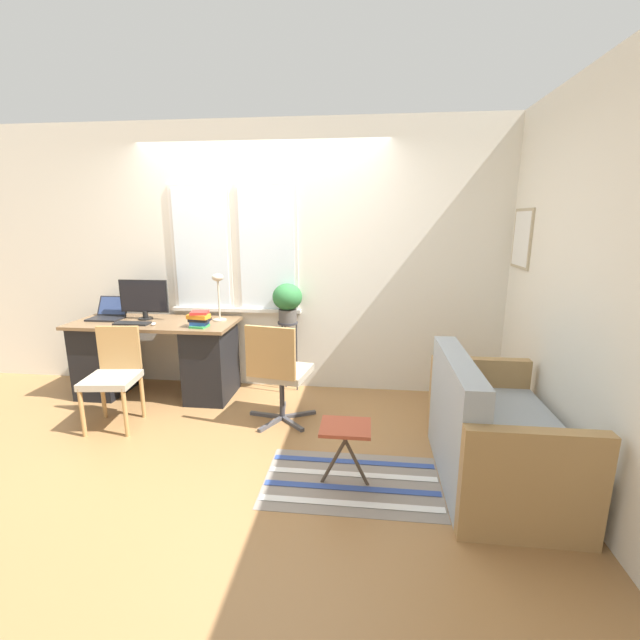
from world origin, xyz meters
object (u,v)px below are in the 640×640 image
at_px(book_stack, 199,319).
at_px(plant_stand, 288,334).
at_px(potted_plant, 287,300).
at_px(desk_chair_wooden, 114,374).
at_px(monitor, 144,298).
at_px(desk_lamp, 218,287).
at_px(laptop, 108,314).
at_px(keyboard, 132,323).
at_px(folding_stool, 345,433).
at_px(office_chair_swivel, 278,371).
at_px(couch_loveseat, 492,439).
at_px(mouse, 153,324).

height_order(book_stack, plant_stand, book_stack).
bearing_deg(potted_plant, desk_chair_wooden, -145.93).
bearing_deg(desk_chair_wooden, monitor, 88.74).
bearing_deg(desk_lamp, laptop, -177.74).
height_order(laptop, keyboard, laptop).
distance_m(monitor, plant_stand, 1.49).
height_order(monitor, folding_stool, monitor).
xyz_separation_m(potted_plant, folding_stool, (0.68, -1.58, -0.59)).
bearing_deg(plant_stand, desk_lamp, -168.55).
xyz_separation_m(desk_lamp, office_chair_swivel, (0.72, -0.61, -0.63)).
xyz_separation_m(desk_lamp, book_stack, (-0.10, -0.29, -0.26)).
height_order(desk_chair_wooden, plant_stand, desk_chair_wooden).
distance_m(keyboard, couch_loveseat, 3.32).
xyz_separation_m(keyboard, folding_stool, (2.13, -1.19, -0.40)).
height_order(plant_stand, potted_plant, potted_plant).
bearing_deg(keyboard, book_stack, -2.37).
height_order(monitor, office_chair_swivel, monitor).
bearing_deg(laptop, folding_stool, -29.29).
xyz_separation_m(monitor, book_stack, (0.67, -0.25, -0.14)).
bearing_deg(plant_stand, book_stack, -150.91).
bearing_deg(office_chair_swivel, keyboard, -3.37).
height_order(mouse, folding_stool, mouse).
xyz_separation_m(book_stack, plant_stand, (0.76, 0.42, -0.24)).
relative_size(keyboard, office_chair_swivel, 0.37).
bearing_deg(plant_stand, laptop, -174.35).
xyz_separation_m(mouse, plant_stand, (1.22, 0.41, -0.18)).
height_order(office_chair_swivel, couch_loveseat, office_chair_swivel).
height_order(book_stack, folding_stool, book_stack).
distance_m(plant_stand, potted_plant, 0.36).
height_order(mouse, office_chair_swivel, office_chair_swivel).
relative_size(keyboard, book_stack, 1.59).
distance_m(mouse, book_stack, 0.47).
relative_size(desk_lamp, desk_chair_wooden, 0.55).
distance_m(potted_plant, folding_stool, 1.82).
distance_m(laptop, couch_loveseat, 3.74).
bearing_deg(monitor, keyboard, -95.43).
bearing_deg(potted_plant, office_chair_swivel, -85.98).
bearing_deg(couch_loveseat, book_stack, 67.85).
bearing_deg(mouse, couch_loveseat, -19.04).
distance_m(desk_chair_wooden, folding_stool, 2.14).
bearing_deg(office_chair_swivel, monitor, -11.34).
height_order(laptop, mouse, laptop).
relative_size(office_chair_swivel, plant_stand, 1.24).
height_order(desk_chair_wooden, potted_plant, potted_plant).
xyz_separation_m(couch_loveseat, folding_stool, (-0.99, -0.17, 0.07)).
xyz_separation_m(plant_stand, folding_stool, (0.68, -1.58, -0.23)).
xyz_separation_m(mouse, couch_loveseat, (2.89, -1.00, -0.48)).
distance_m(mouse, plant_stand, 1.30).
height_order(desk_lamp, book_stack, desk_lamp).
relative_size(office_chair_swivel, potted_plant, 2.33).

